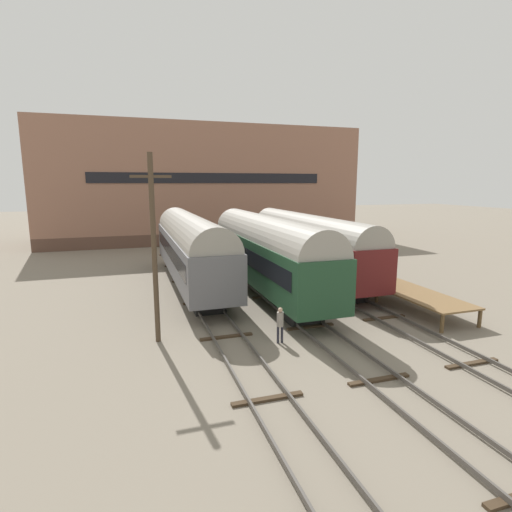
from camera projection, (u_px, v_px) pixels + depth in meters
The scene contains 12 objects.
ground_plane at pixel (288, 310), 23.62m from camera, with size 200.00×200.00×0.00m, color slate.
track_left at pixel (214, 316), 22.23m from camera, with size 2.60×60.00×0.26m.
track_middle at pixel (288, 308), 23.60m from camera, with size 2.60×60.00×0.26m.
track_right at pixel (355, 301), 24.96m from camera, with size 2.60×60.00×0.26m.
train_car_maroon at pixel (308, 242), 31.05m from camera, with size 2.89×18.12×5.07m.
train_car_grey at pixel (191, 246), 28.94m from camera, with size 3.13×18.31×5.23m.
train_car_green at pixel (267, 250), 26.76m from camera, with size 3.11×17.28×5.29m.
station_platform at pixel (394, 286), 25.47m from camera, with size 2.72×11.38×1.06m.
bench at pixel (377, 269), 27.78m from camera, with size 1.40×0.40×0.91m.
person_worker at pixel (280, 322), 18.63m from camera, with size 0.32×0.32×1.73m.
utility_pole at pixel (154, 247), 18.22m from camera, with size 1.80×0.24×8.77m.
warehouse_building at pixel (203, 184), 53.49m from camera, with size 39.94×11.95×14.61m.
Camera 1 is at (-8.80, -20.97, 7.42)m, focal length 28.00 mm.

